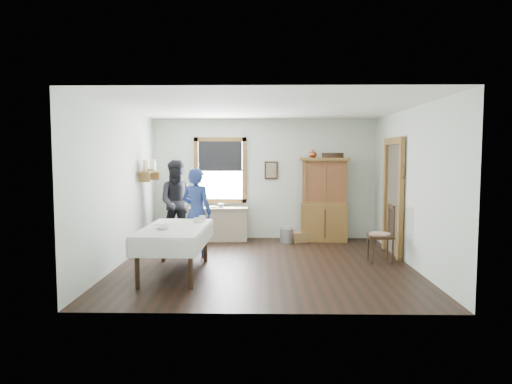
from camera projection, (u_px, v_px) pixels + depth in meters
The scene contains 20 objects.
room at pixel (265, 187), 7.84m from camera, with size 5.01×5.01×2.70m.
window at pixel (220, 167), 10.29m from camera, with size 1.18×0.07×1.48m.
doorway at pixel (394, 194), 8.66m from camera, with size 0.09×1.14×2.22m.
wall_shelf at pixel (150, 171), 9.40m from camera, with size 0.24×1.00×0.44m.
framed_picture at pixel (271, 170), 10.27m from camera, with size 0.30×0.04×0.40m, color black.
rug_beater at pixel (403, 165), 8.07m from camera, with size 0.27×0.27×0.01m, color black.
work_counter at pixel (219, 224), 10.11m from camera, with size 1.29×0.49×0.74m, color tan.
china_hutch at pixel (324, 200), 10.03m from camera, with size 1.08×0.51×1.83m, color olive.
dining_table at pixel (175, 250), 7.26m from camera, with size 1.00×1.89×0.76m, color silver.
spindle_chair at pixel (381, 233), 8.06m from camera, with size 0.47×0.47×1.03m, color black.
pail at pixel (287, 236), 9.83m from camera, with size 0.29×0.29×0.31m, color #9B9EA3.
wicker_basket at pixel (299, 237), 9.93m from camera, with size 0.35×0.25×0.21m, color olive.
woman_blue at pixel (197, 215), 8.56m from camera, with size 0.56×0.37×1.53m, color navy.
figure_dark at pixel (179, 206), 9.61m from camera, with size 0.81×0.63×1.65m, color black.
table_cup_a at pixel (202, 218), 7.86m from camera, with size 0.12×0.12×0.10m, color silver.
table_cup_b at pixel (197, 221), 7.61m from camera, with size 0.10×0.10×0.09m, color silver.
table_bowl at pixel (162, 228), 6.97m from camera, with size 0.22×0.22×0.06m, color silver.
counter_book at pixel (208, 207), 10.06m from camera, with size 0.17×0.23×0.02m, color #806C55.
counter_bowl at pixel (197, 206), 10.03m from camera, with size 0.21×0.21×0.07m, color silver.
shelf_bowl at pixel (150, 169), 9.41m from camera, with size 0.22×0.22×0.05m, color silver.
Camera 1 is at (-0.01, -7.82, 1.90)m, focal length 32.00 mm.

